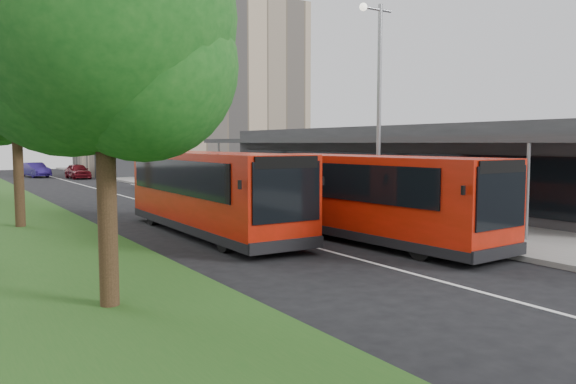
% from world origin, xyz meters
% --- Properties ---
extents(ground, '(120.00, 120.00, 0.00)m').
position_xyz_m(ground, '(0.00, 0.00, 0.00)').
color(ground, black).
rests_on(ground, ground).
extents(pavement, '(5.00, 80.00, 0.15)m').
position_xyz_m(pavement, '(6.00, 20.00, 0.07)').
color(pavement, slate).
rests_on(pavement, ground).
extents(lane_centre_line, '(0.12, 70.00, 0.01)m').
position_xyz_m(lane_centre_line, '(0.00, 15.00, 0.01)').
color(lane_centre_line, silver).
rests_on(lane_centre_line, ground).
extents(kerb_dashes, '(0.12, 56.00, 0.01)m').
position_xyz_m(kerb_dashes, '(3.30, 19.00, 0.01)').
color(kerb_dashes, silver).
rests_on(kerb_dashes, ground).
extents(office_block, '(22.00, 12.00, 18.00)m').
position_xyz_m(office_block, '(14.00, 42.00, 9.00)').
color(office_block, tan).
rests_on(office_block, ground).
extents(station_building, '(7.70, 26.00, 4.00)m').
position_xyz_m(station_building, '(10.86, 8.00, 2.04)').
color(station_building, '#2B2C2E').
rests_on(station_building, ground).
extents(tree_near, '(4.92, 4.92, 7.91)m').
position_xyz_m(tree_near, '(-7.01, -2.95, 5.11)').
color(tree_near, black).
rests_on(tree_near, ground).
extents(tree_mid, '(5.50, 5.50, 8.85)m').
position_xyz_m(tree_mid, '(-7.01, 9.05, 5.71)').
color(tree_mid, black).
rests_on(tree_mid, ground).
extents(lamp_post_near, '(1.44, 0.28, 8.00)m').
position_xyz_m(lamp_post_near, '(4.12, 2.00, 4.72)').
color(lamp_post_near, gray).
rests_on(lamp_post_near, pavement).
extents(lamp_post_far, '(1.44, 0.28, 8.00)m').
position_xyz_m(lamp_post_far, '(4.12, 22.00, 4.72)').
color(lamp_post_far, gray).
rests_on(lamp_post_far, pavement).
extents(bus_main, '(3.03, 9.88, 2.76)m').
position_xyz_m(bus_main, '(2.14, 0.20, 1.42)').
color(bus_main, red).
rests_on(bus_main, ground).
extents(bus_second, '(2.73, 10.08, 2.84)m').
position_xyz_m(bus_second, '(-1.56, 4.12, 1.46)').
color(bus_second, red).
rests_on(bus_second, ground).
extents(litter_bin, '(0.60, 0.60, 0.95)m').
position_xyz_m(litter_bin, '(5.84, 10.11, 0.62)').
color(litter_bin, '#372416').
rests_on(litter_bin, pavement).
extents(bollard, '(0.17, 0.17, 1.07)m').
position_xyz_m(bollard, '(4.95, 19.21, 0.68)').
color(bollard, '#D9D10B').
rests_on(bollard, pavement).
extents(car_near, '(1.76, 4.02, 1.35)m').
position_xyz_m(car_near, '(1.46, 38.59, 0.67)').
color(car_near, '#5B0D15').
rests_on(car_near, ground).
extents(car_far, '(2.32, 4.35, 1.36)m').
position_xyz_m(car_far, '(-1.39, 42.94, 0.68)').
color(car_far, navy).
rests_on(car_far, ground).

